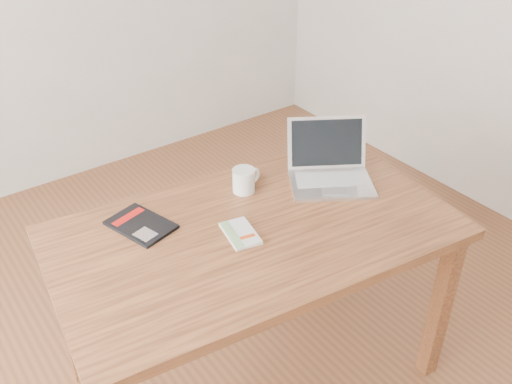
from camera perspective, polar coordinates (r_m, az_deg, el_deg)
room at (r=1.57m, az=-6.77°, el=11.02°), size 4.04×4.04×2.70m
desk at (r=2.04m, az=-0.14°, el=-5.66°), size 1.48×0.96×0.75m
white_guidebook at (r=1.95m, az=-1.58°, el=-4.17°), size 0.13×0.18×0.01m
black_guidebook at (r=2.04m, az=-11.45°, el=-3.22°), size 0.21×0.26×0.01m
laptop at (r=2.25m, az=7.38°, el=2.32°), size 0.42×0.41×0.21m
coffee_mug at (r=2.16m, az=-1.18°, el=1.24°), size 0.12×0.09×0.09m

